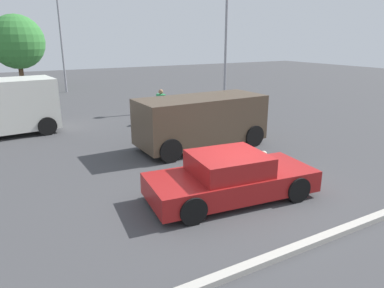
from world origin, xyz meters
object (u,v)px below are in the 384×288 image
Objects in this scene: sedan_foreground at (231,178)px; light_post_mid at (59,22)px; light_post_near at (226,20)px; dog at (260,157)px; suv_dark at (201,120)px; pedestrian at (161,103)px.

light_post_mid is (-0.06, 20.79, 4.41)m from sedan_foreground.
light_post_mid is at bearing 123.05° from light_post_near.
sedan_foreground is at bearing -167.96° from dog.
dog is (2.24, 1.50, -0.29)m from sedan_foreground.
suv_dark is (-0.65, 2.60, 0.77)m from dog.
light_post_mid reaches higher than dog.
dog is at bearing -101.19° from pedestrian.
light_post_mid is (-6.89, 10.59, 0.16)m from light_post_near.
light_post_near reaches higher than suv_dark.
dog is at bearing -83.20° from light_post_mid.
sedan_foreground is at bearing 67.85° from suv_dark.
light_post_near is at bearing -56.95° from light_post_mid.
suv_dark is 0.66× the size of light_post_near.
light_post_mid is at bearing 85.06° from pedestrian.
suv_dark reaches higher than sedan_foreground.
light_post_near is (4.91, 1.93, 3.85)m from pedestrian.
dog is at bearing 40.20° from sedan_foreground.
light_post_mid reaches higher than light_post_near.
sedan_foreground is 0.93× the size of suv_dark.
pedestrian is at bearing -81.03° from light_post_mid.
light_post_near is 0.96× the size of light_post_mid.
suv_dark is at bearing 82.34° from dog.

